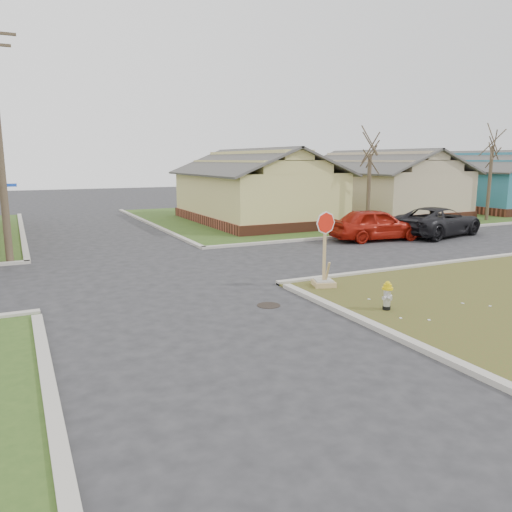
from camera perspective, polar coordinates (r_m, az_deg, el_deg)
name	(u,v)px	position (r m, az deg, el deg)	size (l,w,h in m)	color
ground	(186,311)	(13.43, -7.97, -6.25)	(120.00, 120.00, 0.00)	#262628
verge_far_right	(386,211)	(39.99, 14.66, 4.98)	(37.00, 19.00, 0.05)	#304D1B
curbs	(142,273)	(18.10, -12.88, -1.92)	(80.00, 40.00, 0.12)	#AEA99D
manhole	(269,305)	(13.79, 1.45, -5.66)	(0.64, 0.64, 0.01)	black
side_house_yellow	(255,188)	(31.96, -0.11, 7.81)	(7.60, 11.60, 4.70)	brown
side_house_tan	(380,184)	(37.40, 13.96, 7.95)	(7.60, 11.60, 4.70)	brown
side_house_teal	(478,182)	(44.46, 24.02, 7.76)	(7.60, 11.60, 4.70)	brown
tree_mid_right	(369,192)	(28.74, 12.74, 7.11)	(0.22, 0.22, 4.20)	#493B2A
tree_far_right	(489,183)	(36.01, 25.12, 7.52)	(0.22, 0.22, 4.76)	#493B2A
fire_hydrant	(387,294)	(13.59, 14.76, -4.22)	(0.29, 0.29, 0.78)	black
stop_sign	(324,270)	(15.71, 7.78, -1.61)	(0.67, 0.65, 2.35)	tan
red_sedan	(376,224)	(25.48, 13.52, 3.55)	(1.88, 4.66, 1.59)	#A0170B
dark_pickup	(438,221)	(27.92, 20.08, 3.73)	(2.51, 5.45, 1.51)	black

